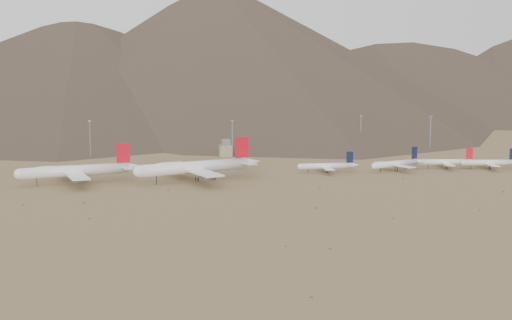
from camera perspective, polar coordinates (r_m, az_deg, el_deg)
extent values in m
plane|color=#9A7A4F|center=(372.03, -3.79, -2.26)|extent=(3000.00, 3000.00, 0.00)
cylinder|color=white|center=(396.41, -14.27, -0.84)|extent=(57.46, 16.80, 5.93)
sphere|color=white|center=(392.99, -18.40, -1.08)|extent=(5.81, 5.81, 5.81)
cone|color=white|center=(402.58, -9.75, -0.51)|extent=(11.16, 7.22, 5.34)
cube|color=white|center=(396.37, -14.43, -0.98)|extent=(19.08, 53.39, 0.74)
cube|color=white|center=(401.51, -10.39, -0.53)|extent=(8.90, 20.61, 0.36)
cube|color=red|center=(400.23, -10.58, 0.54)|extent=(7.42, 1.95, 10.52)
cylinder|color=black|center=(394.57, -17.12, -1.72)|extent=(0.38, 0.38, 4.02)
cylinder|color=black|center=(398.80, -14.11, -1.51)|extent=(0.48, 0.48, 4.02)
cylinder|color=black|center=(395.91, -14.04, -1.57)|extent=(0.48, 0.48, 4.02)
ellipsoid|color=white|center=(394.14, -16.42, -0.73)|extent=(18.88, 7.88, 3.56)
cylinder|color=slate|center=(406.87, -14.65, -0.97)|extent=(6.14, 3.72, 2.67)
cylinder|color=slate|center=(386.32, -14.17, -1.41)|extent=(6.14, 3.72, 2.67)
cylinder|color=slate|center=(416.13, -14.86, -0.78)|extent=(6.14, 3.72, 2.67)
cylinder|color=slate|center=(377.10, -13.94, -1.63)|extent=(6.14, 3.72, 2.67)
cylinder|color=white|center=(393.24, -4.94, -0.57)|extent=(63.25, 24.78, 6.62)
sphere|color=white|center=(381.41, -9.33, -0.91)|extent=(6.49, 6.49, 6.49)
cone|color=white|center=(409.00, -0.35, -0.14)|extent=(12.76, 9.02, 5.96)
cube|color=white|center=(392.87, -5.11, -0.73)|extent=(26.72, 59.19, 0.83)
cube|color=white|center=(406.56, -0.99, -0.17)|extent=(11.95, 23.03, 0.40)
cube|color=red|center=(404.85, -1.15, 1.01)|extent=(8.15, 2.97, 11.74)
cylinder|color=black|center=(385.59, -7.97, -1.62)|extent=(0.43, 0.43, 4.48)
cylinder|color=black|center=(396.10, -4.86, -1.32)|extent=(0.53, 0.53, 4.48)
cylinder|color=black|center=(393.12, -4.66, -1.39)|extent=(0.53, 0.53, 4.48)
ellipsoid|color=white|center=(386.53, -7.19, -0.48)|extent=(21.06, 10.66, 3.97)
cylinder|color=slate|center=(403.75, -5.78, -0.74)|extent=(6.99, 4.70, 2.98)
cylinder|color=slate|center=(382.55, -4.39, -1.20)|extent=(6.99, 4.70, 2.98)
cylinder|color=slate|center=(413.38, -6.37, -0.54)|extent=(6.99, 4.70, 2.98)
cylinder|color=slate|center=(373.09, -3.71, -1.43)|extent=(6.99, 4.70, 2.98)
cylinder|color=white|center=(423.91, 5.63, -0.48)|extent=(31.49, 5.51, 3.40)
sphere|color=white|center=(420.38, 3.56, -0.53)|extent=(3.33, 3.33, 3.33)
cone|color=white|center=(428.47, 7.90, -0.39)|extent=(5.83, 3.44, 3.06)
cube|color=white|center=(423.83, 5.55, -0.55)|extent=(6.81, 27.13, 0.43)
cube|color=white|center=(427.76, 7.58, -0.39)|extent=(3.50, 10.37, 0.20)
cube|color=black|center=(426.94, 7.51, 0.24)|extent=(4.08, 0.58, 6.71)
cylinder|color=black|center=(421.81, 4.18, -0.90)|extent=(0.36, 0.36, 2.33)
cylinder|color=black|center=(425.30, 5.68, -0.84)|extent=(0.45, 0.45, 2.33)
cylinder|color=black|center=(423.67, 5.73, -0.88)|extent=(0.45, 0.45, 2.33)
cylinder|color=slate|center=(431.17, 5.30, -0.51)|extent=(3.23, 1.74, 1.53)
cylinder|color=slate|center=(416.75, 5.79, -0.81)|extent=(3.23, 1.74, 1.53)
cylinder|color=white|center=(436.70, 11.10, -0.29)|extent=(33.35, 15.65, 3.72)
sphere|color=white|center=(425.01, 9.44, -0.47)|extent=(3.65, 3.65, 3.65)
cone|color=white|center=(450.17, 12.85, -0.06)|extent=(6.95, 5.32, 3.35)
cube|color=white|center=(436.31, 11.03, -0.37)|extent=(15.56, 29.40, 0.46)
cube|color=white|center=(448.21, 12.61, -0.08)|extent=(6.85, 11.53, 0.22)
cube|color=black|center=(447.05, 12.56, 0.57)|extent=(4.28, 1.90, 7.34)
cylinder|color=black|center=(428.94, 9.94, -0.83)|extent=(0.39, 0.39, 2.55)
cylinder|color=black|center=(438.28, 11.07, -0.68)|extent=(0.49, 0.49, 2.55)
cylinder|color=black|center=(436.97, 11.24, -0.71)|extent=(0.49, 0.49, 2.55)
cylinder|color=slate|center=(442.29, 10.29, -0.36)|extent=(3.80, 2.78, 1.67)
cylinder|color=slate|center=(430.66, 11.79, -0.62)|extent=(3.80, 2.78, 1.67)
cylinder|color=white|center=(453.84, 14.95, -0.15)|extent=(31.69, 9.27, 3.43)
sphere|color=white|center=(449.59, 13.01, -0.16)|extent=(3.36, 3.36, 3.36)
cone|color=white|center=(459.17, 17.06, -0.11)|extent=(6.17, 4.10, 3.09)
cube|color=white|center=(453.73, 14.87, -0.21)|extent=(10.02, 27.56, 0.43)
cube|color=white|center=(458.36, 16.77, -0.10)|extent=(4.72, 10.65, 0.21)
cube|color=red|center=(457.54, 16.71, 0.49)|extent=(4.09, 1.07, 6.77)
cylinder|color=black|center=(451.22, 13.59, -0.52)|extent=(0.36, 0.36, 2.35)
cylinder|color=black|center=(455.24, 14.98, -0.49)|extent=(0.45, 0.45, 2.35)
cylinder|color=black|center=(453.61, 15.04, -0.53)|extent=(0.45, 0.45, 2.35)
cylinder|color=slate|center=(461.05, 14.60, -0.19)|extent=(3.39, 2.11, 1.54)
cylinder|color=slate|center=(446.66, 15.14, -0.46)|extent=(3.39, 2.11, 1.54)
cylinder|color=white|center=(458.74, 18.14, -0.19)|extent=(32.01, 8.76, 3.46)
sphere|color=white|center=(453.31, 16.26, -0.20)|extent=(3.39, 3.39, 3.39)
cube|color=white|center=(458.59, 18.06, -0.25)|extent=(9.61, 27.79, 0.43)
cylinder|color=black|center=(455.29, 16.81, -0.56)|extent=(0.36, 0.36, 2.37)
cylinder|color=black|center=(460.17, 18.16, -0.53)|extent=(0.46, 0.46, 2.37)
cylinder|color=black|center=(458.57, 18.24, -0.56)|extent=(0.46, 0.46, 2.37)
cylinder|color=slate|center=(465.79, 17.73, -0.22)|extent=(3.40, 2.07, 1.56)
cylinder|color=slate|center=(451.64, 18.40, -0.50)|extent=(3.40, 2.07, 1.56)
cube|color=#988C67|center=(493.33, -2.44, 0.73)|extent=(8.00, 8.00, 8.00)
cube|color=slate|center=(492.62, -2.45, 1.43)|extent=(6.00, 6.00, 4.00)
cylinder|color=gray|center=(497.69, -13.13, 1.58)|extent=(0.50, 0.50, 25.00)
cube|color=gray|center=(496.48, -13.18, 3.05)|extent=(2.00, 0.60, 0.80)
cylinder|color=gray|center=(487.62, -1.91, 1.66)|extent=(0.50, 0.50, 25.00)
cube|color=gray|center=(486.39, -1.92, 3.16)|extent=(2.00, 0.60, 0.80)
cylinder|color=gray|center=(537.67, 8.38, 2.16)|extent=(0.50, 0.50, 25.00)
cube|color=gray|center=(536.55, 8.41, 3.52)|extent=(2.00, 0.60, 0.80)
cylinder|color=gray|center=(541.01, 13.78, 2.05)|extent=(0.50, 0.50, 25.00)
cube|color=gray|center=(539.91, 13.82, 3.40)|extent=(2.00, 0.60, 0.80)
ellipsoid|color=brown|center=(381.48, 19.17, -2.38)|extent=(1.08, 1.08, 0.75)
ellipsoid|color=brown|center=(323.71, 4.73, -3.77)|extent=(0.51, 0.51, 0.45)
ellipsoid|color=brown|center=(367.80, -7.05, -2.37)|extent=(1.02, 1.02, 0.69)
ellipsoid|color=brown|center=(368.99, 5.12, -2.31)|extent=(0.86, 0.86, 0.64)
ellipsoid|color=brown|center=(307.97, -13.19, -4.55)|extent=(0.91, 0.91, 0.51)
ellipsoid|color=brown|center=(321.43, 4.86, -3.83)|extent=(1.00, 1.00, 0.77)
ellipsoid|color=brown|center=(304.98, 10.92, -4.61)|extent=(0.69, 0.69, 0.47)
ellipsoid|color=brown|center=(203.80, 4.44, -10.83)|extent=(0.85, 0.85, 0.48)
ellipsoid|color=brown|center=(341.69, -13.62, -3.33)|extent=(1.04, 1.04, 0.65)
ellipsoid|color=brown|center=(345.05, -18.13, -3.39)|extent=(1.01, 1.01, 0.64)
ellipsoid|color=brown|center=(407.31, 11.66, -1.48)|extent=(0.95, 0.95, 0.53)
ellipsoid|color=brown|center=(254.28, 5.95, -7.02)|extent=(1.07, 1.07, 0.55)
ellipsoid|color=brown|center=(330.85, 17.44, -3.85)|extent=(0.74, 0.74, 0.55)
ellipsoid|color=brown|center=(256.29, 2.37, -6.89)|extent=(0.71, 0.71, 0.38)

